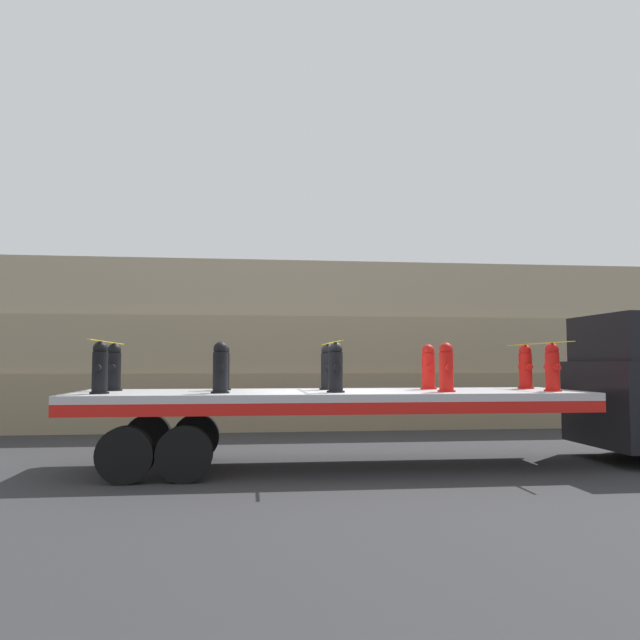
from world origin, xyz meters
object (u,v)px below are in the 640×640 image
at_px(flatbed_trailer, 296,406).
at_px(fire_hydrant_black_near_0, 100,368).
at_px(fire_hydrant_black_far_0, 114,368).
at_px(fire_hydrant_black_far_2, 328,367).
at_px(fire_hydrant_black_near_1, 220,368).
at_px(fire_hydrant_red_far_4, 525,367).
at_px(fire_hydrant_red_near_4, 552,368).
at_px(fire_hydrant_black_far_1, 223,368).
at_px(fire_hydrant_black_near_2, 336,368).
at_px(fire_hydrant_red_near_3, 446,368).
at_px(fire_hydrant_red_far_3, 428,367).

bearing_deg(flatbed_trailer, fire_hydrant_black_near_0, -170.57).
distance_m(fire_hydrant_black_far_0, fire_hydrant_black_far_2, 4.04).
height_order(fire_hydrant_black_near_1, fire_hydrant_red_far_4, same).
bearing_deg(fire_hydrant_black_near_1, fire_hydrant_black_near_0, 180.00).
xyz_separation_m(fire_hydrant_black_far_2, fire_hydrant_red_far_4, (4.04, 0.00, 0.00)).
bearing_deg(fire_hydrant_black_near_0, fire_hydrant_red_near_4, 0.00).
relative_size(fire_hydrant_black_far_1, fire_hydrant_black_far_2, 1.00).
bearing_deg(fire_hydrant_black_near_0, fire_hydrant_black_far_0, 90.00).
height_order(flatbed_trailer, fire_hydrant_black_far_1, fire_hydrant_black_far_1).
distance_m(flatbed_trailer, fire_hydrant_black_near_0, 3.49).
bearing_deg(fire_hydrant_black_far_2, fire_hydrant_black_far_1, 180.00).
distance_m(fire_hydrant_black_near_2, fire_hydrant_black_far_2, 1.12).
relative_size(fire_hydrant_black_near_0, fire_hydrant_black_far_2, 1.00).
bearing_deg(fire_hydrant_black_near_0, fire_hydrant_red_near_3, 0.00).
bearing_deg(fire_hydrant_black_far_0, fire_hydrant_black_near_0, -90.00).
bearing_deg(fire_hydrant_black_far_2, fire_hydrant_red_far_4, 0.00).
xyz_separation_m(fire_hydrant_black_near_0, fire_hydrant_red_far_3, (6.06, 1.12, 0.00)).
bearing_deg(fire_hydrant_black_far_1, fire_hydrant_red_near_4, -10.48).
relative_size(fire_hydrant_black_near_1, fire_hydrant_black_far_2, 1.00).
xyz_separation_m(fire_hydrant_black_near_2, fire_hydrant_red_near_4, (4.04, 0.00, 0.00)).
distance_m(flatbed_trailer, fire_hydrant_black_far_2, 1.12).
relative_size(fire_hydrant_black_far_0, fire_hydrant_black_far_2, 1.00).
distance_m(fire_hydrant_black_far_0, fire_hydrant_red_far_4, 8.07).
bearing_deg(fire_hydrant_red_far_3, fire_hydrant_red_near_4, -29.02).
xyz_separation_m(fire_hydrant_black_far_1, fire_hydrant_black_far_2, (2.02, 0.00, 0.00)).
distance_m(fire_hydrant_black_near_0, fire_hydrant_red_near_4, 8.07).
bearing_deg(fire_hydrant_black_near_1, fire_hydrant_red_near_3, 0.00).
bearing_deg(fire_hydrant_black_far_1, fire_hydrant_black_far_2, 0.00).
relative_size(fire_hydrant_black_far_0, fire_hydrant_red_far_4, 1.00).
bearing_deg(fire_hydrant_black_far_1, fire_hydrant_black_near_1, -90.00).
bearing_deg(fire_hydrant_red_near_3, fire_hydrant_black_far_0, 169.52).
distance_m(flatbed_trailer, fire_hydrant_black_near_1, 1.62).
xyz_separation_m(fire_hydrant_black_near_0, fire_hydrant_black_near_1, (2.02, 0.00, 0.00)).
bearing_deg(fire_hydrant_black_near_2, flatbed_trailer, 139.97).
bearing_deg(flatbed_trailer, fire_hydrant_red_near_4, -6.79).
distance_m(fire_hydrant_black_near_2, fire_hydrant_red_near_3, 2.02).
height_order(fire_hydrant_red_near_3, fire_hydrant_red_far_3, same).
relative_size(fire_hydrant_black_near_1, fire_hydrant_black_near_2, 1.00).
distance_m(flatbed_trailer, fire_hydrant_red_far_4, 4.79).
height_order(fire_hydrant_black_far_1, fire_hydrant_black_far_2, same).
bearing_deg(fire_hydrant_red_far_3, fire_hydrant_red_far_4, 0.00).
xyz_separation_m(fire_hydrant_black_near_0, fire_hydrant_black_far_0, (0.00, 1.12, 0.00)).
height_order(fire_hydrant_black_far_1, fire_hydrant_black_near_2, same).
height_order(fire_hydrant_black_near_0, fire_hydrant_black_near_1, same).
bearing_deg(fire_hydrant_black_far_0, fire_hydrant_red_near_3, -10.48).
height_order(fire_hydrant_black_near_2, fire_hydrant_red_near_3, same).
bearing_deg(fire_hydrant_red_near_3, fire_hydrant_black_far_2, 150.98).
distance_m(fire_hydrant_black_far_0, fire_hydrant_black_near_2, 4.19).
bearing_deg(fire_hydrant_red_near_3, fire_hydrant_black_near_0, 180.00).
xyz_separation_m(fire_hydrant_black_far_0, fire_hydrant_red_far_4, (8.07, 0.00, 0.00)).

